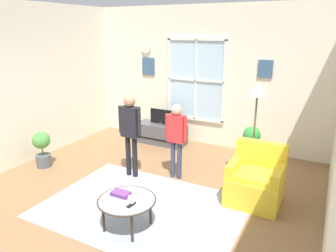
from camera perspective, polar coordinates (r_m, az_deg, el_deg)
ground_plane at (r=5.00m, az=-6.41°, el=-13.17°), size 5.86×6.33×0.02m
back_wall at (r=7.00m, az=6.73°, el=8.74°), size 5.26×0.17×2.99m
side_wall_left at (r=6.34m, az=-27.60°, el=6.05°), size 0.12×5.73×2.99m
area_rug at (r=4.79m, az=-4.60°, el=-14.39°), size 2.85×2.04×0.01m
tv_stand at (r=7.17m, az=-1.26°, el=-1.40°), size 1.14×0.47×0.45m
television at (r=7.05m, az=-1.30°, el=1.72°), size 0.50×0.08×0.34m
armchair at (r=4.97m, az=15.50°, el=-9.53°), size 0.76×0.74×0.87m
coffee_table at (r=4.20m, az=-7.42°, el=-13.31°), size 0.76×0.76×0.42m
book_stack at (r=4.28m, az=-8.50°, el=-11.96°), size 0.26×0.15×0.05m
cup at (r=4.07m, az=-6.61°, el=-13.11°), size 0.08×0.08×0.10m
remote_near_books at (r=4.05m, az=-6.60°, el=-13.91°), size 0.05×0.14×0.02m
person_black_shirt at (r=5.40m, az=-6.78°, el=-0.11°), size 0.44×0.20×1.46m
person_red_shirt at (r=5.32m, az=1.52°, el=-1.24°), size 0.40×0.18×1.32m
potted_plant_by_window at (r=6.36m, az=14.77°, el=-2.72°), size 0.34×0.34×0.71m
potted_plant_corner at (r=6.37m, az=-21.74°, el=-3.56°), size 0.32×0.32×0.69m
floor_lamp at (r=5.13m, az=15.71°, el=4.64°), size 0.32×0.32×1.73m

